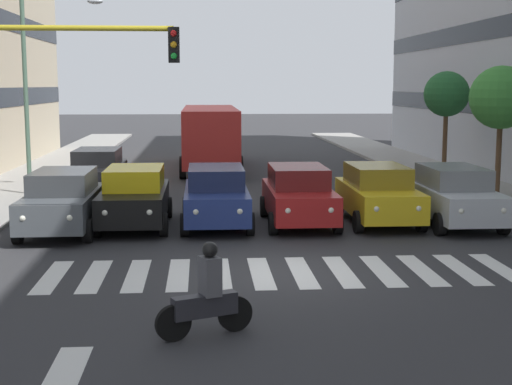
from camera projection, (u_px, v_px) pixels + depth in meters
name	position (u px, v px, depth m)	size (l,w,h in m)	color
ground_plane	(281.00, 273.00, 16.17)	(180.00, 180.00, 0.00)	#2D2D30
crosswalk_markings	(281.00, 272.00, 16.17)	(10.35, 2.80, 0.01)	silver
lane_arrow_1	(65.00, 374.00, 10.47)	(0.50, 2.20, 0.01)	silver
car_0	(454.00, 195.00, 21.56)	(2.02, 4.44, 1.72)	#B2B7BC
car_1	(378.00, 193.00, 21.90)	(2.02, 4.44, 1.72)	gold
car_2	(299.00, 195.00, 21.64)	(2.02, 4.44, 1.72)	maroon
car_3	(216.00, 196.00, 21.45)	(2.02, 4.44, 1.72)	navy
car_4	(135.00, 196.00, 21.31)	(2.02, 4.44, 1.72)	black
car_5	(63.00, 201.00, 20.52)	(2.02, 4.44, 1.72)	#474C51
car_row2_0	(97.00, 172.00, 27.48)	(2.02, 4.44, 1.72)	black
bus_behind_traffic	(210.00, 131.00, 35.80)	(2.78, 10.50, 3.00)	red
motorcycle_with_rider	(207.00, 298.00, 12.00)	(1.61, 0.75, 1.57)	black
traffic_light_gantry	(24.00, 101.00, 15.95)	(4.92, 0.36, 5.50)	#AD991E
street_lamp_right	(38.00, 73.00, 26.30)	(2.92, 0.28, 7.14)	#4C6B56
street_tree_1	(501.00, 98.00, 26.61)	(2.30, 2.30, 4.64)	#513823
street_tree_2	(447.00, 95.00, 31.60)	(1.95, 1.95, 4.54)	#513823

